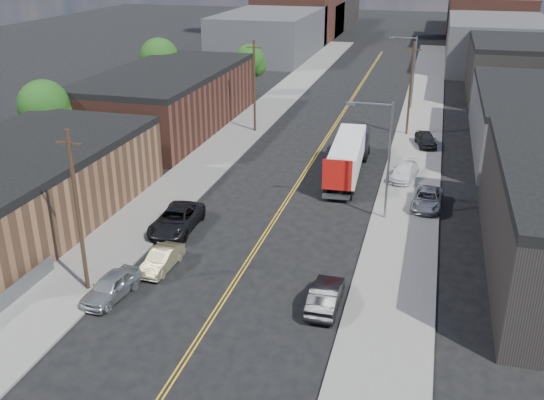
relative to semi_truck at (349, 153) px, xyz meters
The scene contains 29 objects.
ground 26.30m from the semi_truck, 98.58° to the left, with size 260.00×260.00×0.00m, color black.
centerline 11.79m from the semi_truck, 109.70° to the left, with size 0.32×120.00×0.01m, color gold.
sidewalk_left 17.41m from the semi_truck, 140.83° to the left, with size 5.00×140.00×0.15m, color slate.
sidewalk_right 12.43m from the semi_truck, 62.92° to the left, with size 5.00×140.00×0.15m, color slate.
warehouse_tan 27.19m from the semi_truck, 143.74° to the right, with size 12.00×22.00×5.60m.
warehouse_brown 24.09m from the semi_truck, 155.63° to the left, with size 12.00×26.00×6.60m.
industrial_right_c 42.06m from the semi_truck, 64.50° to the left, with size 14.00×22.00×7.60m.
skyline_left_a 65.48m from the semi_truck, 111.43° to the left, with size 16.00×30.00×8.00m, color #343437.
skyline_right_a 63.05m from the semi_truck, 75.21° to the left, with size 16.00×30.00×8.00m, color #343437.
skyline_left_b 89.24m from the semi_truck, 105.55° to the left, with size 16.00×26.00×10.00m, color #4D281E.
skyline_right_b 87.47m from the semi_truck, 79.40° to the left, with size 16.00×26.00×10.00m, color #4D281E.
skyline_left_c 108.60m from the semi_truck, 102.72° to the left, with size 16.00×40.00×7.00m, color black.
skyline_right_c 107.15m from the semi_truck, 81.36° to the left, with size 16.00×40.00×7.00m, color black.
streetlight_near 10.32m from the semi_truck, 67.90° to the right, with size 3.39×0.25×9.00m.
streetlight_far 26.39m from the semi_truck, 81.91° to the left, with size 3.39×0.25×9.00m.
utility_pole_left_near 27.12m from the semi_truck, 116.71° to the right, with size 1.60×0.26×10.00m.
utility_pole_left_far 16.60m from the semi_truck, 137.94° to the left, with size 1.60×0.26×10.00m.
utility_pole_right 14.90m from the semi_truck, 72.89° to the left, with size 1.60×0.26×10.00m.
tree_left_near 28.32m from the semi_truck, behind, with size 4.85×4.76×7.91m.
tree_left_mid 35.01m from the semi_truck, 143.08° to the left, with size 5.10×5.04×8.37m.
tree_left_far 33.24m from the semi_truck, 122.59° to the left, with size 4.35×4.20×6.97m.
semi_truck is the anchor object (origin of this frame).
car_left_a 26.57m from the semi_truck, 112.87° to the right, with size 1.76×4.37×1.49m, color #A2A4A7.
car_left_b 22.40m from the semi_truck, 113.49° to the right, with size 1.42×4.07×1.34m, color #7D7752.
car_left_c 18.20m from the semi_truck, 124.61° to the right, with size 2.73×5.93×1.65m, color black.
car_right_oncoming 22.32m from the semi_truck, 84.90° to the right, with size 1.60×4.58×1.51m, color black.
car_right_lot_a 9.47m from the semi_truck, 41.01° to the right, with size 2.25×4.88×1.36m, color #9E9FA3.
car_right_lot_b 5.10m from the semi_truck, ahead, with size 1.84×4.53×1.31m, color white.
car_right_lot_c 11.97m from the semi_truck, 57.37° to the left, with size 1.73×4.30×1.46m, color black.
Camera 1 is at (10.67, -17.48, 19.04)m, focal length 40.00 mm.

